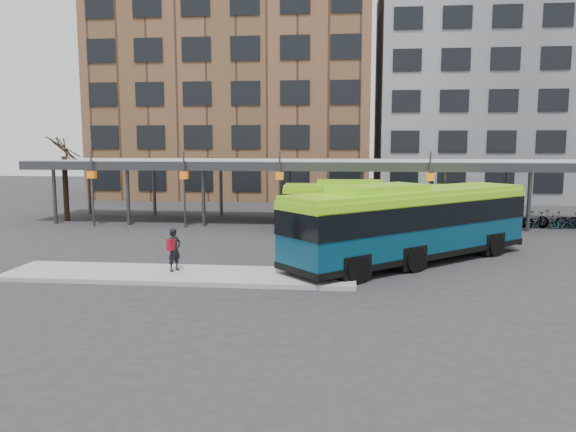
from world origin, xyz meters
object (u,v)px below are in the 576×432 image
at_px(bus_front, 412,222).
at_px(pedestrian, 174,249).
at_px(tree, 65,185).
at_px(bus_rear, 381,206).

height_order(bus_front, pedestrian, bus_front).
xyz_separation_m(tree, pedestrian, (12.22, -14.76, -1.37)).
xyz_separation_m(tree, bus_front, (21.97, -11.38, -0.57)).
relative_size(bus_front, bus_rear, 1.00).
relative_size(bus_rear, pedestrian, 6.58).
bearing_deg(bus_rear, tree, 169.07).
distance_m(bus_front, pedestrian, 10.35).
bearing_deg(bus_front, bus_rear, 54.25).
distance_m(tree, bus_rear, 21.42).
bearing_deg(bus_rear, bus_front, -85.09).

